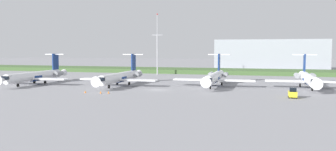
{
  "coord_description": "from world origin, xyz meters",
  "views": [
    {
      "loc": [
        25.87,
        -84.73,
        10.6
      ],
      "look_at": [
        0.0,
        10.09,
        3.0
      ],
      "focal_mm": 37.13,
      "sensor_mm": 36.0,
      "label": 1
    }
  ],
  "objects_px": {
    "regional_jet_nearest": "(36,76)",
    "baggage_tug": "(293,93)",
    "safety_cone_front_marker": "(85,92)",
    "antenna_mast": "(157,50)",
    "regional_jet_fourth": "(308,78)",
    "safety_cone_rear_marker": "(109,92)",
    "regional_jet_second": "(121,77)",
    "safety_cone_mid_marker": "(101,92)",
    "regional_jet_third": "(214,77)"
  },
  "relations": [
    {
      "from": "regional_jet_nearest",
      "to": "regional_jet_second",
      "type": "relative_size",
      "value": 1.0
    },
    {
      "from": "regional_jet_fourth",
      "to": "antenna_mast",
      "type": "height_order",
      "value": "antenna_mast"
    },
    {
      "from": "regional_jet_fourth",
      "to": "safety_cone_front_marker",
      "type": "distance_m",
      "value": 59.39
    },
    {
      "from": "regional_jet_second",
      "to": "safety_cone_rear_marker",
      "type": "relative_size",
      "value": 56.36
    },
    {
      "from": "antenna_mast",
      "to": "safety_cone_front_marker",
      "type": "relative_size",
      "value": 44.84
    },
    {
      "from": "regional_jet_second",
      "to": "safety_cone_mid_marker",
      "type": "height_order",
      "value": "regional_jet_second"
    },
    {
      "from": "regional_jet_third",
      "to": "safety_cone_mid_marker",
      "type": "height_order",
      "value": "regional_jet_third"
    },
    {
      "from": "regional_jet_fourth",
      "to": "safety_cone_mid_marker",
      "type": "distance_m",
      "value": 55.78
    },
    {
      "from": "antenna_mast",
      "to": "safety_cone_rear_marker",
      "type": "height_order",
      "value": "antenna_mast"
    },
    {
      "from": "regional_jet_nearest",
      "to": "regional_jet_third",
      "type": "height_order",
      "value": "same"
    },
    {
      "from": "regional_jet_nearest",
      "to": "baggage_tug",
      "type": "distance_m",
      "value": 72.81
    },
    {
      "from": "baggage_tug",
      "to": "safety_cone_rear_marker",
      "type": "xyz_separation_m",
      "value": [
        -41.56,
        -3.54,
        -0.73
      ]
    },
    {
      "from": "regional_jet_nearest",
      "to": "safety_cone_mid_marker",
      "type": "height_order",
      "value": "regional_jet_nearest"
    },
    {
      "from": "regional_jet_nearest",
      "to": "regional_jet_fourth",
      "type": "distance_m",
      "value": 78.57
    },
    {
      "from": "regional_jet_third",
      "to": "safety_cone_rear_marker",
      "type": "distance_m",
      "value": 32.18
    },
    {
      "from": "regional_jet_second",
      "to": "safety_cone_front_marker",
      "type": "relative_size",
      "value": 56.36
    },
    {
      "from": "safety_cone_mid_marker",
      "to": "regional_jet_second",
      "type": "bearing_deg",
      "value": 97.98
    },
    {
      "from": "regional_jet_third",
      "to": "safety_cone_rear_marker",
      "type": "bearing_deg",
      "value": -133.29
    },
    {
      "from": "antenna_mast",
      "to": "safety_cone_rear_marker",
      "type": "relative_size",
      "value": 44.84
    },
    {
      "from": "regional_jet_nearest",
      "to": "baggage_tug",
      "type": "bearing_deg",
      "value": -8.6
    },
    {
      "from": "regional_jet_third",
      "to": "antenna_mast",
      "type": "xyz_separation_m",
      "value": [
        -28.02,
        35.98,
        7.67
      ]
    },
    {
      "from": "baggage_tug",
      "to": "safety_cone_mid_marker",
      "type": "distance_m",
      "value": 43.57
    },
    {
      "from": "safety_cone_mid_marker",
      "to": "safety_cone_rear_marker",
      "type": "height_order",
      "value": "same"
    },
    {
      "from": "regional_jet_nearest",
      "to": "regional_jet_second",
      "type": "distance_m",
      "value": 26.26
    },
    {
      "from": "regional_jet_third",
      "to": "safety_cone_rear_marker",
      "type": "height_order",
      "value": "regional_jet_third"
    },
    {
      "from": "antenna_mast",
      "to": "safety_cone_rear_marker",
      "type": "xyz_separation_m",
      "value": [
        6.01,
        -59.35,
        -9.94
      ]
    },
    {
      "from": "regional_jet_second",
      "to": "safety_cone_mid_marker",
      "type": "xyz_separation_m",
      "value": [
        2.53,
        -18.04,
        -2.26
      ]
    },
    {
      "from": "regional_jet_third",
      "to": "safety_cone_rear_marker",
      "type": "xyz_separation_m",
      "value": [
        -22.01,
        -23.37,
        -2.26
      ]
    },
    {
      "from": "regional_jet_fourth",
      "to": "safety_cone_mid_marker",
      "type": "xyz_separation_m",
      "value": [
        -49.14,
        -26.31,
        -2.26
      ]
    },
    {
      "from": "safety_cone_mid_marker",
      "to": "safety_cone_rear_marker",
      "type": "bearing_deg",
      "value": 13.03
    },
    {
      "from": "regional_jet_second",
      "to": "safety_cone_front_marker",
      "type": "distance_m",
      "value": 18.39
    },
    {
      "from": "antenna_mast",
      "to": "regional_jet_second",
      "type": "bearing_deg",
      "value": -87.72
    },
    {
      "from": "antenna_mast",
      "to": "safety_cone_rear_marker",
      "type": "distance_m",
      "value": 60.47
    },
    {
      "from": "regional_jet_nearest",
      "to": "antenna_mast",
      "type": "distance_m",
      "value": 51.69
    },
    {
      "from": "regional_jet_second",
      "to": "safety_cone_rear_marker",
      "type": "distance_m",
      "value": 18.28
    },
    {
      "from": "baggage_tug",
      "to": "regional_jet_third",
      "type": "bearing_deg",
      "value": 134.6
    },
    {
      "from": "safety_cone_front_marker",
      "to": "safety_cone_rear_marker",
      "type": "xyz_separation_m",
      "value": [
        5.81,
        0.57,
        0.0
      ]
    },
    {
      "from": "regional_jet_fourth",
      "to": "safety_cone_rear_marker",
      "type": "distance_m",
      "value": 53.98
    },
    {
      "from": "baggage_tug",
      "to": "safety_cone_front_marker",
      "type": "bearing_deg",
      "value": -175.03
    },
    {
      "from": "regional_jet_second",
      "to": "safety_cone_mid_marker",
      "type": "relative_size",
      "value": 56.36
    },
    {
      "from": "regional_jet_second",
      "to": "safety_cone_rear_marker",
      "type": "height_order",
      "value": "regional_jet_second"
    },
    {
      "from": "safety_cone_front_marker",
      "to": "safety_cone_rear_marker",
      "type": "bearing_deg",
      "value": 5.65
    },
    {
      "from": "baggage_tug",
      "to": "regional_jet_second",
      "type": "bearing_deg",
      "value": 162.96
    },
    {
      "from": "antenna_mast",
      "to": "regional_jet_fourth",
      "type": "bearing_deg",
      "value": -32.11
    },
    {
      "from": "regional_jet_fourth",
      "to": "baggage_tug",
      "type": "height_order",
      "value": "regional_jet_fourth"
    },
    {
      "from": "regional_jet_second",
      "to": "baggage_tug",
      "type": "bearing_deg",
      "value": -17.04
    },
    {
      "from": "regional_jet_nearest",
      "to": "regional_jet_third",
      "type": "distance_m",
      "value": 53.18
    },
    {
      "from": "antenna_mast",
      "to": "safety_cone_front_marker",
      "type": "height_order",
      "value": "antenna_mast"
    },
    {
      "from": "regional_jet_nearest",
      "to": "safety_cone_front_marker",
      "type": "xyz_separation_m",
      "value": [
        24.61,
        -15.0,
        -2.26
      ]
    },
    {
      "from": "regional_jet_second",
      "to": "safety_cone_front_marker",
      "type": "bearing_deg",
      "value": -94.59
    }
  ]
}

